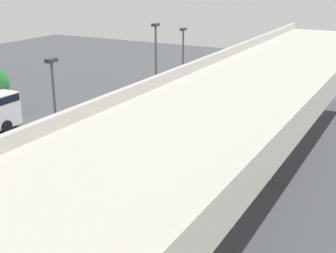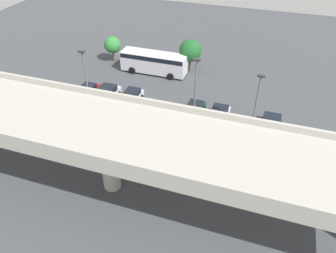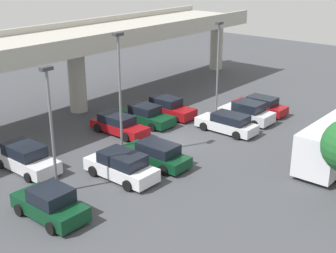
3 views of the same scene
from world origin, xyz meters
name	(u,v)px [view 1 (image 1 of 3)]	position (x,y,z in m)	size (l,w,h in m)	color
ground_plane	(113,147)	(0.00, 0.00, 0.00)	(90.20, 90.20, 0.00)	#424449
highway_overpass	(266,85)	(0.00, 10.97, 5.85)	(43.59, 7.83, 7.18)	#ADAAA0
parked_car_0	(173,95)	(-12.43, -1.67, 0.77)	(2.17, 4.38, 1.70)	#0C381E
parked_car_1	(147,110)	(-6.84, -1.25, 0.81)	(2.14, 4.83, 1.69)	silver
parked_car_2	(177,141)	(-1.60, 4.36, 0.70)	(1.98, 4.84, 1.45)	maroon
parked_car_3	(155,154)	(1.36, 4.27, 0.72)	(2.11, 4.83, 1.56)	#0C381E
parked_car_4	(131,167)	(3.97, 4.10, 0.75)	(2.04, 4.71, 1.61)	maroon
parked_car_5	(23,166)	(7.06, -1.72, 0.79)	(2.24, 4.39, 1.69)	silver
parked_car_7	(220,110)	(-9.88, 4.24, 0.79)	(2.15, 4.81, 1.69)	silver
parked_car_8	(126,119)	(-3.96, -1.53, 0.73)	(2.05, 4.84, 1.53)	#0C381E
parked_car_9	(56,151)	(4.01, -1.84, 0.72)	(2.02, 4.82, 1.50)	silver
lamp_post_near_aisle	(56,116)	(7.38, 1.51, 4.56)	(0.70, 0.35, 7.76)	slate
lamp_post_mid_lot	(156,70)	(-4.58, 0.98, 4.89)	(0.70, 0.35, 8.39)	slate
lamp_post_by_overpass	(183,63)	(-10.53, 0.30, 4.38)	(0.70, 0.35, 7.40)	slate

